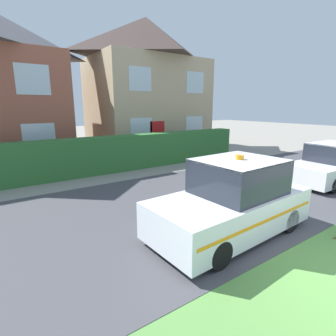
% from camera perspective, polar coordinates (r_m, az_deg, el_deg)
% --- Properties ---
extents(road_strip, '(28.00, 6.80, 0.01)m').
position_cam_1_polar(road_strip, '(8.39, 4.54, -7.40)').
color(road_strip, '#424247').
rests_on(road_strip, ground).
extents(garden_hedge, '(15.10, 0.79, 1.64)m').
position_cam_1_polar(garden_hedge, '(12.28, -12.90, 2.89)').
color(garden_hedge, '#2D662D').
rests_on(garden_hedge, ground).
extents(police_car, '(4.06, 1.94, 1.87)m').
position_cam_1_polar(police_car, '(6.33, 13.88, -7.02)').
color(police_car, black).
rests_on(police_car, road_strip).
extents(neighbour_car_near, '(4.04, 1.94, 1.54)m').
position_cam_1_polar(neighbour_car_near, '(12.19, 32.06, 0.64)').
color(neighbour_car_near, black).
rests_on(neighbour_car_near, road_strip).
extents(house_right, '(7.58, 5.61, 8.55)m').
position_cam_1_polar(house_right, '(18.64, -4.59, 17.55)').
color(house_right, tan).
rests_on(house_right, ground).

